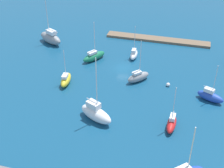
{
  "coord_description": "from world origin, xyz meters",
  "views": [
    {
      "loc": [
        -13.85,
        60.29,
        35.62
      ],
      "look_at": [
        0.0,
        9.49,
        1.5
      ],
      "focal_mm": 50.2,
      "sensor_mm": 36.0,
      "label": 1
    }
  ],
  "objects_px": {
    "sailboat_white_outer_mooring": "(96,113)",
    "sailboat_red_by_breakwater": "(172,123)",
    "sailboat_gray_center_basin": "(138,77)",
    "sailboat_green_inner_mooring": "(94,56)",
    "sailboat_gray_far_north": "(51,38)",
    "mooring_buoy_white": "(168,85)",
    "sailboat_yellow_far_south": "(66,80)",
    "pier_dock": "(157,39)",
    "sailboat_blue_east_end": "(210,96)",
    "sailboat_white_lone_south": "(134,54)"
  },
  "relations": [
    {
      "from": "sailboat_white_outer_mooring",
      "to": "sailboat_red_by_breakwater",
      "type": "bearing_deg",
      "value": 31.4
    },
    {
      "from": "sailboat_gray_center_basin",
      "to": "sailboat_green_inner_mooring",
      "type": "bearing_deg",
      "value": 103.93
    },
    {
      "from": "sailboat_red_by_breakwater",
      "to": "sailboat_white_outer_mooring",
      "type": "relative_size",
      "value": 0.67
    },
    {
      "from": "sailboat_gray_far_north",
      "to": "sailboat_green_inner_mooring",
      "type": "relative_size",
      "value": 1.25
    },
    {
      "from": "sailboat_gray_far_north",
      "to": "mooring_buoy_white",
      "type": "bearing_deg",
      "value": -173.34
    },
    {
      "from": "sailboat_green_inner_mooring",
      "to": "mooring_buoy_white",
      "type": "height_order",
      "value": "sailboat_green_inner_mooring"
    },
    {
      "from": "sailboat_yellow_far_south",
      "to": "sailboat_white_outer_mooring",
      "type": "distance_m",
      "value": 13.57
    },
    {
      "from": "pier_dock",
      "to": "sailboat_white_outer_mooring",
      "type": "height_order",
      "value": "sailboat_white_outer_mooring"
    },
    {
      "from": "sailboat_white_outer_mooring",
      "to": "sailboat_gray_center_basin",
      "type": "bearing_deg",
      "value": 97.51
    },
    {
      "from": "sailboat_gray_center_basin",
      "to": "sailboat_blue_east_end",
      "type": "bearing_deg",
      "value": -60.11
    },
    {
      "from": "pier_dock",
      "to": "sailboat_gray_center_basin",
      "type": "relative_size",
      "value": 2.94
    },
    {
      "from": "sailboat_red_by_breakwater",
      "to": "sailboat_green_inner_mooring",
      "type": "relative_size",
      "value": 0.89
    },
    {
      "from": "sailboat_white_outer_mooring",
      "to": "sailboat_gray_far_north",
      "type": "bearing_deg",
      "value": 153.41
    },
    {
      "from": "sailboat_gray_center_basin",
      "to": "mooring_buoy_white",
      "type": "height_order",
      "value": "sailboat_gray_center_basin"
    },
    {
      "from": "sailboat_yellow_far_south",
      "to": "pier_dock",
      "type": "bearing_deg",
      "value": -37.43
    },
    {
      "from": "sailboat_yellow_far_south",
      "to": "sailboat_red_by_breakwater",
      "type": "distance_m",
      "value": 24.2
    },
    {
      "from": "sailboat_gray_far_north",
      "to": "sailboat_white_outer_mooring",
      "type": "height_order",
      "value": "sailboat_white_outer_mooring"
    },
    {
      "from": "sailboat_red_by_breakwater",
      "to": "sailboat_gray_center_basin",
      "type": "relative_size",
      "value": 0.9
    },
    {
      "from": "sailboat_yellow_far_south",
      "to": "sailboat_blue_east_end",
      "type": "xyz_separation_m",
      "value": [
        -29.05,
        -1.75,
        0.02
      ]
    },
    {
      "from": "pier_dock",
      "to": "sailboat_white_lone_south",
      "type": "relative_size",
      "value": 3.4
    },
    {
      "from": "sailboat_white_lone_south",
      "to": "pier_dock",
      "type": "bearing_deg",
      "value": -21.36
    },
    {
      "from": "mooring_buoy_white",
      "to": "sailboat_yellow_far_south",
      "type": "bearing_deg",
      "value": 12.71
    },
    {
      "from": "pier_dock",
      "to": "sailboat_gray_center_basin",
      "type": "height_order",
      "value": "sailboat_gray_center_basin"
    },
    {
      "from": "sailboat_yellow_far_south",
      "to": "sailboat_blue_east_end",
      "type": "height_order",
      "value": "sailboat_blue_east_end"
    },
    {
      "from": "sailboat_red_by_breakwater",
      "to": "sailboat_blue_east_end",
      "type": "height_order",
      "value": "sailboat_red_by_breakwater"
    },
    {
      "from": "sailboat_yellow_far_south",
      "to": "sailboat_gray_far_north",
      "type": "bearing_deg",
      "value": 26.08
    },
    {
      "from": "sailboat_gray_far_north",
      "to": "sailboat_green_inner_mooring",
      "type": "xyz_separation_m",
      "value": [
        -13.68,
        5.75,
        -0.56
      ]
    },
    {
      "from": "sailboat_gray_far_north",
      "to": "mooring_buoy_white",
      "type": "distance_m",
      "value": 34.37
    },
    {
      "from": "sailboat_yellow_far_south",
      "to": "sailboat_red_by_breakwater",
      "type": "bearing_deg",
      "value": -116.88
    },
    {
      "from": "pier_dock",
      "to": "sailboat_yellow_far_south",
      "type": "height_order",
      "value": "sailboat_yellow_far_south"
    },
    {
      "from": "sailboat_red_by_breakwater",
      "to": "sailboat_blue_east_end",
      "type": "xyz_separation_m",
      "value": [
        -6.27,
        -9.94,
        0.1
      ]
    },
    {
      "from": "pier_dock",
      "to": "sailboat_blue_east_end",
      "type": "height_order",
      "value": "sailboat_blue_east_end"
    },
    {
      "from": "sailboat_red_by_breakwater",
      "to": "sailboat_green_inner_mooring",
      "type": "xyz_separation_m",
      "value": [
        20.36,
        -19.64,
        0.08
      ]
    },
    {
      "from": "sailboat_gray_far_north",
      "to": "sailboat_white_lone_south",
      "type": "height_order",
      "value": "sailboat_gray_far_north"
    },
    {
      "from": "sailboat_red_by_breakwater",
      "to": "sailboat_gray_center_basin",
      "type": "distance_m",
      "value": 15.66
    },
    {
      "from": "sailboat_green_inner_mooring",
      "to": "sailboat_white_outer_mooring",
      "type": "bearing_deg",
      "value": -128.76
    },
    {
      "from": "sailboat_yellow_far_south",
      "to": "sailboat_blue_east_end",
      "type": "relative_size",
      "value": 0.99
    },
    {
      "from": "pier_dock",
      "to": "sailboat_gray_far_north",
      "type": "relative_size",
      "value": 2.32
    },
    {
      "from": "sailboat_red_by_breakwater",
      "to": "sailboat_gray_far_north",
      "type": "bearing_deg",
      "value": -123.92
    },
    {
      "from": "pier_dock",
      "to": "sailboat_white_outer_mooring",
      "type": "xyz_separation_m",
      "value": [
        5.74,
        35.84,
        1.14
      ]
    },
    {
      "from": "pier_dock",
      "to": "sailboat_gray_center_basin",
      "type": "xyz_separation_m",
      "value": [
        1.03,
        21.28,
        0.76
      ]
    },
    {
      "from": "sailboat_yellow_far_south",
      "to": "sailboat_green_inner_mooring",
      "type": "relative_size",
      "value": 0.82
    },
    {
      "from": "sailboat_red_by_breakwater",
      "to": "sailboat_green_inner_mooring",
      "type": "distance_m",
      "value": 28.28
    },
    {
      "from": "sailboat_red_by_breakwater",
      "to": "sailboat_gray_center_basin",
      "type": "height_order",
      "value": "sailboat_gray_center_basin"
    },
    {
      "from": "sailboat_gray_center_basin",
      "to": "sailboat_blue_east_end",
      "type": "xyz_separation_m",
      "value": [
        -14.71,
        3.25,
        -0.03
      ]
    },
    {
      "from": "sailboat_green_inner_mooring",
      "to": "sailboat_white_outer_mooring",
      "type": "xyz_separation_m",
      "value": [
        -7.21,
        21.01,
        0.42
      ]
    },
    {
      "from": "sailboat_gray_center_basin",
      "to": "sailboat_blue_east_end",
      "type": "relative_size",
      "value": 1.19
    },
    {
      "from": "sailboat_yellow_far_south",
      "to": "sailboat_green_inner_mooring",
      "type": "bearing_deg",
      "value": -19.04
    },
    {
      "from": "sailboat_blue_east_end",
      "to": "sailboat_gray_center_basin",
      "type": "bearing_deg",
      "value": -169.87
    },
    {
      "from": "sailboat_white_lone_south",
      "to": "sailboat_gray_center_basin",
      "type": "height_order",
      "value": "sailboat_gray_center_basin"
    }
  ]
}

